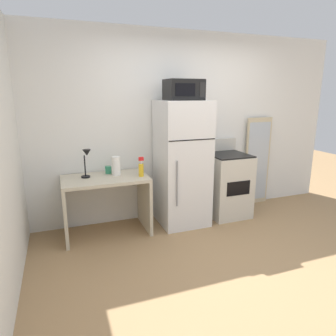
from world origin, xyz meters
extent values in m
plane|color=#9E7A51|center=(0.00, 0.00, 0.00)|extent=(12.00, 12.00, 0.00)
cube|color=white|center=(0.00, 1.70, 1.30)|extent=(5.00, 0.10, 2.60)
cube|color=beige|center=(-1.20, 1.32, 0.73)|extent=(1.05, 0.62, 0.04)
cube|color=beige|center=(-1.70, 1.32, 0.35)|extent=(0.04, 0.62, 0.71)
cube|color=beige|center=(-0.69, 1.32, 0.35)|extent=(0.04, 0.62, 0.71)
cylinder|color=black|center=(-1.42, 1.40, 0.76)|extent=(0.11, 0.11, 0.02)
cylinder|color=black|center=(-1.42, 1.40, 0.90)|extent=(0.02, 0.02, 0.26)
cone|color=black|center=(-1.39, 1.38, 1.07)|extent=(0.10, 0.10, 0.08)
cylinder|color=#338C66|center=(-1.13, 1.49, 0.80)|extent=(0.08, 0.08, 0.09)
cylinder|color=yellow|center=(-0.76, 1.21, 0.83)|extent=(0.06, 0.06, 0.16)
cylinder|color=white|center=(-0.76, 1.21, 0.93)|extent=(0.02, 0.02, 0.04)
cube|color=red|center=(-0.76, 1.20, 0.98)|extent=(0.06, 0.03, 0.04)
cylinder|color=white|center=(-1.04, 1.37, 0.87)|extent=(0.11, 0.11, 0.24)
cube|color=white|center=(-0.16, 1.31, 0.84)|extent=(0.64, 0.63, 1.68)
cube|color=black|center=(-0.16, 1.00, 1.21)|extent=(0.63, 0.00, 0.01)
cylinder|color=gray|center=(-0.36, 0.98, 0.67)|extent=(0.02, 0.02, 0.59)
cube|color=black|center=(-0.16, 1.29, 1.81)|extent=(0.46, 0.34, 0.26)
cube|color=black|center=(-0.21, 1.12, 1.81)|extent=(0.26, 0.01, 0.15)
cube|color=black|center=(0.02, 1.12, 1.81)|extent=(0.07, 0.01, 0.18)
cube|color=beige|center=(0.57, 1.33, 0.45)|extent=(0.57, 0.60, 0.90)
cube|color=black|center=(0.57, 1.33, 0.91)|extent=(0.55, 0.58, 0.02)
cube|color=beige|center=(0.57, 1.61, 1.01)|extent=(0.57, 0.04, 0.18)
cube|color=black|center=(0.57, 1.03, 0.50)|extent=(0.36, 0.01, 0.20)
cube|color=#C6B793|center=(1.27, 1.59, 0.70)|extent=(0.44, 0.03, 1.40)
cube|color=#B2BCC6|center=(1.27, 1.57, 0.70)|extent=(0.39, 0.00, 1.26)
camera|label=1|loc=(-1.71, -2.32, 1.77)|focal=32.04mm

